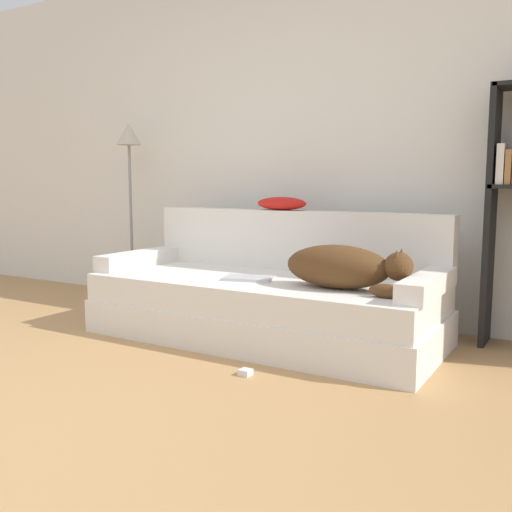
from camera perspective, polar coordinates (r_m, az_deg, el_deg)
ground_plane at (r=2.63m, az=-23.80°, el=-15.51°), size 20.00×20.00×0.00m
wall_back at (r=4.38m, az=3.42°, el=12.03°), size 8.09×0.06×2.70m
couch at (r=3.65m, az=0.77°, el=-5.28°), size 2.21×0.96×0.39m
couch_backrest at (r=3.94m, az=3.74°, el=1.59°), size 2.17×0.15×0.41m
couch_arm_left at (r=4.21m, az=-11.50°, el=-0.24°), size 0.15×0.77×0.11m
couch_arm_right at (r=3.22m, az=16.82°, el=-2.72°), size 0.15×0.77×0.11m
dog at (r=3.26m, az=8.71°, el=-1.10°), size 0.74×0.32×0.25m
laptop at (r=3.55m, az=-0.74°, el=-2.23°), size 0.34×0.26×0.02m
throw_pillow at (r=3.99m, az=2.57°, el=5.27°), size 0.37×0.21×0.09m
floor_lamp at (r=4.93m, az=-12.55°, el=9.46°), size 0.21×0.21×1.48m
power_adapter at (r=3.01m, az=-1.06°, el=-11.55°), size 0.06×0.06×0.03m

